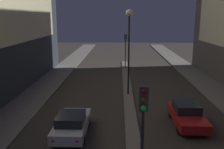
{
  "coord_description": "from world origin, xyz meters",
  "views": [
    {
      "loc": [
        -0.87,
        -4.76,
        7.2
      ],
      "look_at": [
        -1.6,
        20.91,
        1.22
      ],
      "focal_mm": 40.0,
      "sensor_mm": 36.0,
      "label": 1
    }
  ],
  "objects": [
    {
      "name": "car_left_lane",
      "position": [
        -3.76,
        9.47,
        0.75
      ],
      "size": [
        1.88,
        4.31,
        1.46
      ],
      "color": "#B2B2B7",
      "rests_on": "ground"
    },
    {
      "name": "median_strip",
      "position": [
        0.0,
        18.15,
        0.07
      ],
      "size": [
        0.88,
        34.3,
        0.14
      ],
      "color": "#66605B",
      "rests_on": "ground"
    },
    {
      "name": "traffic_light_near",
      "position": [
        0.0,
        3.58,
        3.59
      ],
      "size": [
        0.32,
        0.42,
        4.71
      ],
      "color": "black",
      "rests_on": "median_strip"
    },
    {
      "name": "traffic_light_mid",
      "position": [
        0.0,
        29.71,
        3.59
      ],
      "size": [
        0.32,
        0.42,
        4.71
      ],
      "color": "black",
      "rests_on": "median_strip"
    },
    {
      "name": "car_right_lane",
      "position": [
        3.76,
        11.22,
        0.75
      ],
      "size": [
        1.87,
        4.37,
        1.48
      ],
      "color": "maroon",
      "rests_on": "ground"
    },
    {
      "name": "street_lamp",
      "position": [
        0.0,
        17.57,
        5.89
      ],
      "size": [
        0.62,
        0.62,
        7.7
      ],
      "color": "black",
      "rests_on": "median_strip"
    }
  ]
}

